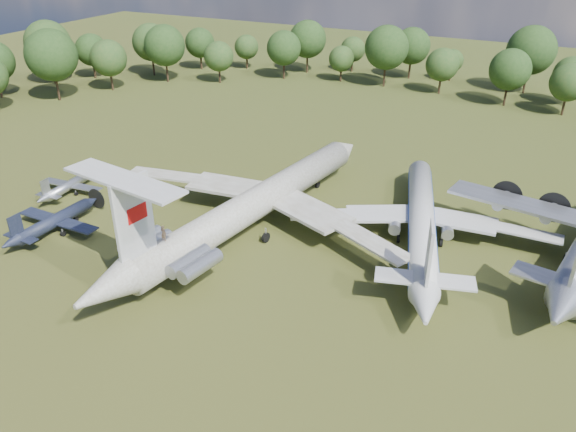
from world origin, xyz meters
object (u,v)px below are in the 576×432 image
at_px(il62_airliner, 255,209).
at_px(small_prop_west, 55,224).
at_px(tu104_jet, 421,225).
at_px(small_prop_northwest, 70,187).
at_px(person_on_il62, 163,233).

bearing_deg(il62_airliner, small_prop_west, -142.59).
height_order(il62_airliner, tu104_jet, il62_airliner).
relative_size(il62_airliner, tu104_jet, 1.30).
xyz_separation_m(il62_airliner, tu104_jet, (20.58, 6.44, -0.61)).
height_order(small_prop_northwest, person_on_il62, person_on_il62).
distance_m(tu104_jet, person_on_il62, 32.35).
height_order(tu104_jet, person_on_il62, person_on_il62).
relative_size(small_prop_west, small_prop_northwest, 1.23).
bearing_deg(small_prop_west, il62_airliner, 30.20).
bearing_deg(person_on_il62, small_prop_west, -5.44).
xyz_separation_m(tu104_jet, person_on_il62, (-22.99, -22.32, 4.42)).
xyz_separation_m(il62_airliner, small_prop_northwest, (-30.41, -3.05, -1.84)).
distance_m(small_prop_northwest, person_on_il62, 31.32).
bearing_deg(il62_airliner, tu104_jet, 26.00).
distance_m(small_prop_west, small_prop_northwest, 12.09).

